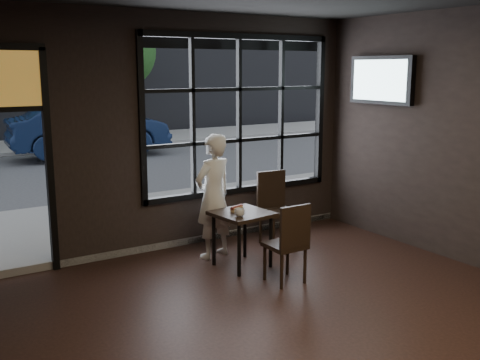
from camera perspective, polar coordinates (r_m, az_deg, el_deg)
floor at (r=5.19m, az=9.66°, el=-17.30°), size 6.00×7.00×0.02m
window_frame at (r=8.12m, az=-0.10°, el=6.62°), size 3.06×0.12×2.28m
cafe_table at (r=7.08m, az=0.22°, el=-6.02°), size 0.73×0.73×0.71m
chair_near at (r=6.56m, az=4.60°, el=-6.34°), size 0.41×0.41×0.95m
chair_window at (r=7.89m, az=3.90°, el=-3.00°), size 0.48×0.48×1.04m
man at (r=7.32m, az=-2.73°, el=-1.66°), size 0.68×0.54×1.64m
hotdog at (r=7.04m, az=-0.34°, el=-2.92°), size 0.22×0.14×0.06m
cup at (r=6.77m, az=-0.04°, el=-3.32°), size 0.15×0.15×0.10m
tv at (r=8.36m, az=14.17°, el=9.81°), size 0.13×1.16×0.68m
navy_car at (r=16.26m, az=-15.05°, el=5.10°), size 4.43×1.80×1.43m
tree_right at (r=19.77m, az=-12.21°, el=12.61°), size 2.49×2.49×4.26m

